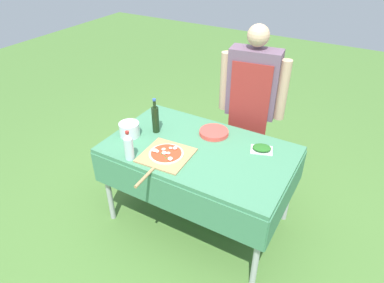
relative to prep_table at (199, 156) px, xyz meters
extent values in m
plane|color=#517F38|center=(0.00, 0.00, -0.70)|extent=(12.00, 12.00, 0.00)
cube|color=#478960|center=(0.00, 0.00, 0.07)|extent=(1.49, 0.90, 0.04)
cube|color=#478960|center=(0.00, -0.45, -0.09)|extent=(1.49, 0.01, 0.28)
cube|color=#478960|center=(0.00, 0.45, -0.09)|extent=(1.49, 0.01, 0.28)
cube|color=#478960|center=(-0.75, 0.00, -0.09)|extent=(0.01, 0.90, 0.28)
cube|color=#478960|center=(0.75, 0.00, -0.09)|extent=(0.01, 0.90, 0.28)
cylinder|color=#B7B7BC|center=(-0.69, -0.39, -0.33)|extent=(0.05, 0.05, 0.75)
cylinder|color=#B7B7BC|center=(0.69, -0.39, -0.33)|extent=(0.05, 0.05, 0.75)
cylinder|color=#B7B7BC|center=(-0.69, 0.39, -0.33)|extent=(0.05, 0.05, 0.75)
cylinder|color=#B7B7BC|center=(0.69, 0.39, -0.33)|extent=(0.05, 0.05, 0.75)
cylinder|color=#333D56|center=(0.23, 0.71, -0.30)|extent=(0.12, 0.12, 0.81)
cylinder|color=#333D56|center=(0.07, 0.69, -0.30)|extent=(0.12, 0.12, 0.81)
cube|color=#6B5166|center=(0.15, 0.70, 0.41)|extent=(0.46, 0.24, 0.61)
cube|color=#9E2D28|center=(0.17, 0.60, 0.19)|extent=(0.35, 0.06, 0.88)
cylinder|color=tan|center=(0.41, 0.74, 0.39)|extent=(0.09, 0.09, 0.54)
cylinder|color=tan|center=(-0.10, 0.67, 0.39)|extent=(0.09, 0.09, 0.54)
sphere|color=tan|center=(0.15, 0.70, 0.83)|extent=(0.19, 0.19, 0.19)
cube|color=tan|center=(-0.17, -0.22, 0.09)|extent=(0.39, 0.39, 0.01)
cylinder|color=tan|center=(-0.15, -0.52, 0.09)|extent=(0.04, 0.24, 0.02)
cylinder|color=beige|center=(-0.17, -0.22, 0.10)|extent=(0.27, 0.27, 0.01)
cylinder|color=#D14223|center=(-0.17, -0.22, 0.11)|extent=(0.24, 0.24, 0.00)
ellipsoid|color=white|center=(-0.24, -0.25, 0.12)|extent=(0.04, 0.04, 0.01)
ellipsoid|color=white|center=(-0.14, -0.14, 0.12)|extent=(0.03, 0.04, 0.02)
ellipsoid|color=white|center=(-0.17, -0.16, 0.12)|extent=(0.03, 0.03, 0.01)
ellipsoid|color=white|center=(-0.21, -0.20, 0.12)|extent=(0.03, 0.04, 0.01)
ellipsoid|color=white|center=(-0.09, -0.28, 0.12)|extent=(0.05, 0.06, 0.02)
ellipsoid|color=white|center=(-0.15, -0.22, 0.12)|extent=(0.04, 0.03, 0.01)
ellipsoid|color=white|center=(-0.26, -0.25, 0.12)|extent=(0.06, 0.06, 0.02)
ellipsoid|color=white|center=(-0.18, -0.24, 0.12)|extent=(0.06, 0.06, 0.01)
ellipsoid|color=#286B23|center=(-0.15, -0.26, 0.11)|extent=(0.02, 0.01, 0.00)
ellipsoid|color=#286B23|center=(-0.19, -0.24, 0.11)|extent=(0.03, 0.04, 0.00)
ellipsoid|color=#286B23|center=(-0.12, -0.29, 0.11)|extent=(0.03, 0.03, 0.00)
ellipsoid|color=#286B23|center=(-0.16, -0.21, 0.11)|extent=(0.03, 0.02, 0.00)
ellipsoid|color=#286B23|center=(-0.21, -0.19, 0.11)|extent=(0.04, 0.04, 0.00)
cylinder|color=black|center=(-0.45, 0.04, 0.20)|extent=(0.06, 0.06, 0.23)
cylinder|color=black|center=(-0.45, 0.04, 0.35)|extent=(0.02, 0.02, 0.06)
cylinder|color=#335BB2|center=(-0.45, 0.04, 0.39)|extent=(0.03, 0.03, 0.02)
cylinder|color=silver|center=(-0.39, -0.39, 0.17)|extent=(0.07, 0.07, 0.18)
cone|color=silver|center=(-0.39, -0.39, 0.29)|extent=(0.07, 0.07, 0.04)
cylinder|color=#B22823|center=(-0.39, -0.39, 0.32)|extent=(0.03, 0.03, 0.02)
cube|color=silver|center=(0.44, 0.22, 0.09)|extent=(0.21, 0.18, 0.01)
ellipsoid|color=#286B23|center=(0.44, 0.22, 0.11)|extent=(0.17, 0.15, 0.04)
cylinder|color=silver|center=(-0.60, -0.13, 0.14)|extent=(0.17, 0.17, 0.12)
cylinder|color=#DB4C42|center=(0.01, 0.25, 0.09)|extent=(0.25, 0.25, 0.00)
cylinder|color=#DB4C42|center=(0.01, 0.25, 0.09)|extent=(0.25, 0.25, 0.00)
cylinder|color=#DB4C42|center=(0.01, 0.25, 0.10)|extent=(0.25, 0.25, 0.00)
cylinder|color=#DB4C42|center=(0.01, 0.25, 0.10)|extent=(0.25, 0.25, 0.00)
cylinder|color=#DB4C42|center=(0.01, 0.25, 0.11)|extent=(0.25, 0.25, 0.00)
cylinder|color=#DB4C42|center=(0.01, 0.25, 0.11)|extent=(0.25, 0.25, 0.00)
cylinder|color=#DB4C42|center=(0.01, 0.25, 0.12)|extent=(0.25, 0.25, 0.00)
camera|label=1|loc=(1.08, -1.99, 1.63)|focal=32.00mm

